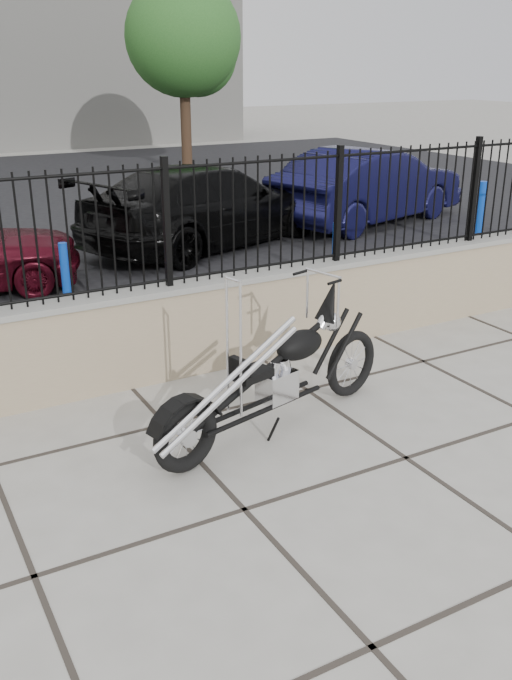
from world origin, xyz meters
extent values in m
plane|color=#99968E|center=(0.00, 0.00, 0.00)|extent=(90.00, 90.00, 0.00)
plane|color=black|center=(0.00, 12.50, 0.00)|extent=(30.00, 30.00, 0.00)
cube|color=gray|center=(0.00, 2.50, 0.48)|extent=(14.00, 0.36, 0.96)
cube|color=black|center=(0.00, 2.50, 1.56)|extent=(14.00, 0.08, 1.20)
imported|color=black|center=(1.74, 7.43, 0.71)|extent=(5.25, 3.53, 1.41)
imported|color=black|center=(5.37, 7.62, 0.74)|extent=(4.74, 2.72, 1.48)
cylinder|color=#0B47A7|center=(-1.41, 5.00, 0.46)|extent=(0.14, 0.14, 0.92)
cylinder|color=#0D20C9|center=(2.36, 4.43, 0.44)|extent=(0.12, 0.12, 0.89)
cylinder|color=#0D22CA|center=(5.76, 5.00, 0.57)|extent=(0.15, 0.15, 1.15)
cylinder|color=#382619|center=(5.19, 16.12, 1.52)|extent=(0.30, 0.30, 3.04)
sphere|color=#355C22|center=(5.19, 16.12, 3.86)|extent=(3.25, 3.25, 3.25)
camera|label=1|loc=(-3.56, -3.90, 3.02)|focal=38.00mm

